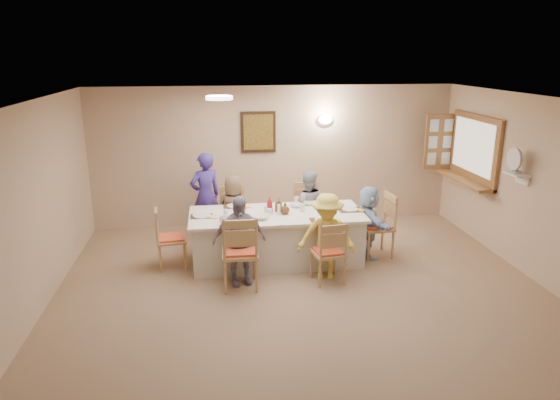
{
  "coord_description": "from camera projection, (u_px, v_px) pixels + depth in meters",
  "views": [
    {
      "loc": [
        -1.13,
        -5.27,
        3.04
      ],
      "look_at": [
        -0.2,
        1.4,
        1.05
      ],
      "focal_mm": 32.0,
      "sensor_mm": 36.0,
      "label": 1
    }
  ],
  "objects": [
    {
      "name": "ground",
      "position": [
        312.0,
        315.0,
        6.02
      ],
      "size": [
        7.0,
        7.0,
        0.0
      ],
      "primitive_type": "plane",
      "color": "#876A50"
    },
    {
      "name": "room_walls",
      "position": [
        315.0,
        195.0,
        5.59
      ],
      "size": [
        7.0,
        7.0,
        7.0
      ],
      "color": "#C1A790",
      "rests_on": "ground"
    },
    {
      "name": "wall_picture",
      "position": [
        258.0,
        132.0,
        8.79
      ],
      "size": [
        0.62,
        0.05,
        0.72
      ],
      "color": "black",
      "rests_on": "room_walls"
    },
    {
      "name": "wall_sconce",
      "position": [
        325.0,
        120.0,
        8.87
      ],
      "size": [
        0.26,
        0.09,
        0.18
      ],
      "primitive_type": "ellipsoid",
      "color": "white",
      "rests_on": "room_walls"
    },
    {
      "name": "ceiling_light",
      "position": [
        219.0,
        98.0,
        6.61
      ],
      "size": [
        0.36,
        0.36,
        0.05
      ],
      "primitive_type": "cylinder",
      "color": "white",
      "rests_on": "room_walls"
    },
    {
      "name": "serving_hatch",
      "position": [
        474.0,
        149.0,
        8.3
      ],
      "size": [
        0.06,
        1.5,
        1.15
      ],
      "primitive_type": "cube",
      "color": "#9C6939",
      "rests_on": "room_walls"
    },
    {
      "name": "hatch_sill",
      "position": [
        464.0,
        180.0,
        8.43
      ],
      "size": [
        0.3,
        1.5,
        0.05
      ],
      "primitive_type": "cube",
      "color": "#9C6939",
      "rests_on": "room_walls"
    },
    {
      "name": "shutter_door",
      "position": [
        439.0,
        142.0,
        8.99
      ],
      "size": [
        0.55,
        0.04,
        1.0
      ],
      "primitive_type": "cube",
      "color": "#9C6939",
      "rests_on": "room_walls"
    },
    {
      "name": "fan_shelf",
      "position": [
        517.0,
        174.0,
        7.03
      ],
      "size": [
        0.22,
        0.36,
        0.03
      ],
      "primitive_type": "cube",
      "color": "white",
      "rests_on": "room_walls"
    },
    {
      "name": "desk_fan",
      "position": [
        516.0,
        164.0,
        6.99
      ],
      "size": [
        0.3,
        0.3,
        0.28
      ],
      "primitive_type": null,
      "color": "#A5A5A8",
      "rests_on": "fan_shelf"
    },
    {
      "name": "dining_table",
      "position": [
        277.0,
        237.0,
        7.49
      ],
      "size": [
        2.57,
        1.09,
        0.76
      ],
      "primitive_type": "cube",
      "color": "silver",
      "rests_on": "ground"
    },
    {
      "name": "chair_back_left",
      "position": [
        234.0,
        217.0,
        8.15
      ],
      "size": [
        0.48,
        0.48,
        0.94
      ],
      "primitive_type": null,
      "rotation": [
        0.0,
        0.0,
        0.06
      ],
      "color": "tan",
      "rests_on": "ground"
    },
    {
      "name": "chair_back_right",
      "position": [
        306.0,
        213.0,
        8.3
      ],
      "size": [
        0.53,
        0.53,
        0.96
      ],
      "primitive_type": null,
      "rotation": [
        0.0,
        0.0,
        -0.16
      ],
      "color": "tan",
      "rests_on": "ground"
    },
    {
      "name": "chair_front_left",
      "position": [
        240.0,
        251.0,
        6.61
      ],
      "size": [
        0.5,
        0.5,
        1.04
      ],
      "primitive_type": null,
      "rotation": [
        0.0,
        0.0,
        3.13
      ],
      "color": "tan",
      "rests_on": "ground"
    },
    {
      "name": "chair_front_right",
      "position": [
        328.0,
        251.0,
        6.79
      ],
      "size": [
        0.48,
        0.48,
        0.89
      ],
      "primitive_type": null,
      "rotation": [
        0.0,
        0.0,
        3.27
      ],
      "color": "tan",
      "rests_on": "ground"
    },
    {
      "name": "chair_left_end",
      "position": [
        171.0,
        238.0,
        7.27
      ],
      "size": [
        0.48,
        0.48,
        0.91
      ],
      "primitive_type": null,
      "rotation": [
        0.0,
        0.0,
        1.67
      ],
      "color": "tan",
      "rests_on": "ground"
    },
    {
      "name": "chair_right_end",
      "position": [
        377.0,
        225.0,
        7.66
      ],
      "size": [
        0.51,
        0.51,
        0.99
      ],
      "primitive_type": null,
      "rotation": [
        0.0,
        0.0,
        -1.5
      ],
      "color": "tan",
      "rests_on": "ground"
    },
    {
      "name": "diner_back_left",
      "position": [
        234.0,
        211.0,
        8.0
      ],
      "size": [
        0.66,
        0.49,
        1.2
      ],
      "primitive_type": "imported",
      "rotation": [
        0.0,
        0.0,
        3.04
      ],
      "color": "brown",
      "rests_on": "ground"
    },
    {
      "name": "diner_back_right",
      "position": [
        308.0,
        207.0,
        8.15
      ],
      "size": [
        0.71,
        0.61,
        1.23
      ],
      "primitive_type": "imported",
      "rotation": [
        0.0,
        0.0,
        3.01
      ],
      "color": "#A8A7B5",
      "rests_on": "ground"
    },
    {
      "name": "diner_front_left",
      "position": [
        239.0,
        240.0,
        6.7
      ],
      "size": [
        0.84,
        0.57,
        1.24
      ],
      "primitive_type": "imported",
      "rotation": [
        0.0,
        0.0,
        0.18
      ],
      "color": "#9691A6",
      "rests_on": "ground"
    },
    {
      "name": "diner_front_right",
      "position": [
        326.0,
        237.0,
        6.86
      ],
      "size": [
        0.94,
        0.72,
        1.23
      ],
      "primitive_type": "imported",
      "rotation": [
        0.0,
        0.0,
        -0.17
      ],
      "color": "#F3D953",
      "rests_on": "ground"
    },
    {
      "name": "diner_right_end",
      "position": [
        369.0,
        222.0,
        7.63
      ],
      "size": [
        1.1,
        0.52,
        1.12
      ],
      "primitive_type": "imported",
      "rotation": [
        0.0,
        0.0,
        1.66
      ],
      "color": "#B1CBF1",
      "rests_on": "ground"
    },
    {
      "name": "caregiver",
      "position": [
        206.0,
        196.0,
        8.34
      ],
      "size": [
        0.81,
        0.77,
        1.48
      ],
      "primitive_type": "imported",
      "rotation": [
        0.0,
        0.0,
        3.58
      ],
      "color": "#3E2F8F",
      "rests_on": "ground"
    },
    {
      "name": "placemat_fl",
      "position": [
        238.0,
        224.0,
        6.9
      ],
      "size": [
        0.37,
        0.28,
        0.01
      ],
      "primitive_type": "cube",
      "color": "#472B19",
      "rests_on": "dining_table"
    },
    {
      "name": "plate_fl",
      "position": [
        238.0,
        223.0,
        6.9
      ],
      "size": [
        0.25,
        0.25,
        0.02
      ],
      "primitive_type": "cylinder",
      "color": "white",
      "rests_on": "dining_table"
    },
    {
      "name": "napkin_fl",
      "position": [
        251.0,
        224.0,
        6.88
      ],
      "size": [
        0.13,
        0.13,
        0.01
      ],
      "primitive_type": "cube",
      "color": "yellow",
      "rests_on": "dining_table"
    },
    {
      "name": "placemat_fr",
      "position": [
        323.0,
        220.0,
        7.06
      ],
      "size": [
        0.35,
        0.26,
        0.01
      ],
      "primitive_type": "cube",
      "color": "#472B19",
      "rests_on": "dining_table"
    },
    {
      "name": "plate_fr",
      "position": [
        323.0,
        220.0,
        7.06
      ],
      "size": [
        0.22,
        0.22,
        0.01
      ],
      "primitive_type": "cylinder",
      "color": "white",
      "rests_on": "dining_table"
    },
    {
      "name": "napkin_fr",
      "position": [
        336.0,
        220.0,
        7.04
      ],
      "size": [
        0.15,
        0.15,
        0.01
      ],
      "primitive_type": "cube",
      "color": "yellow",
      "rests_on": "dining_table"
    },
    {
      "name": "placemat_bl",
      "position": [
        235.0,
        206.0,
        7.7
      ],
      "size": [
        0.35,
        0.26,
        0.01
      ],
      "primitive_type": "cube",
      "color": "#472B19",
      "rests_on": "dining_table"
    },
    {
      "name": "plate_bl",
      "position": [
        235.0,
        206.0,
        7.7
      ],
      "size": [
        0.24,
        0.24,
        0.02
      ],
      "primitive_type": "cylinder",
      "color": "white",
      "rests_on": "dining_table"
    },
    {
      "name": "napkin_bl",
      "position": [
        247.0,
        206.0,
        7.68
      ],
      "size": [
        0.13,
        0.13,
        0.01
      ],
      "primitive_type": "cube",
      "color": "yellow",
      "rests_on": "dining_table"
    },
    {
      "name": "placemat_br",
      "position": [
        311.0,
        203.0,
        7.86
      ],
      "size": [
        0.34,
        0.25,
        0.01
      ],
      "primitive_type": "cube",
      "color": "#472B19",
      "rests_on": "dining_table"
    },
    {
      "name": "plate_br",
      "position": [
        311.0,
        203.0,
        7.86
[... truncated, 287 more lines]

